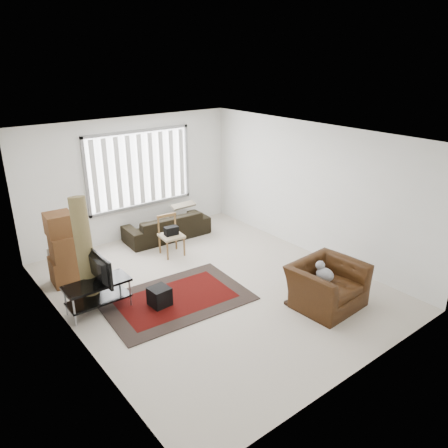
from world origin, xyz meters
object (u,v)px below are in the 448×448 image
object	(u,v)px
moving_boxes	(65,251)
side_chair	(171,234)
armchair	(327,282)
tv_stand	(98,290)
sofa	(167,222)

from	to	relation	value
moving_boxes	side_chair	xyz separation A→B (m)	(2.13, -0.15, -0.16)
armchair	side_chair	bearing A→B (deg)	103.33
moving_boxes	armchair	xyz separation A→B (m)	(3.11, -3.43, -0.20)
moving_boxes	armchair	world-z (taller)	moving_boxes
tv_stand	moving_boxes	size ratio (longest dim) A/B	0.77
sofa	armchair	xyz separation A→B (m)	(0.59, -4.10, 0.05)
moving_boxes	sofa	bearing A→B (deg)	15.02
tv_stand	sofa	bearing A→B (deg)	38.19
moving_boxes	armchair	size ratio (longest dim) A/B	1.13
tv_stand	sofa	distance (m)	3.13
moving_boxes	side_chair	world-z (taller)	moving_boxes
tv_stand	armchair	bearing A→B (deg)	-35.40
sofa	side_chair	distance (m)	0.91
moving_boxes	tv_stand	bearing A→B (deg)	-87.29
moving_boxes	sofa	world-z (taller)	moving_boxes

